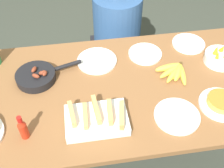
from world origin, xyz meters
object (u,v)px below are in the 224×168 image
empty_plate_far_left (145,54)px  empty_plate_far_right (188,44)px  skillet (37,76)px  person_figure (117,44)px  hot_sauce_bottle (23,128)px  empty_plate_mid_edge (177,116)px  fruit_bowl_mango (220,58)px  empty_plate_near_front (97,61)px  melon_tray (97,119)px  frittata_plate_side (221,103)px  banana_bunch (174,71)px

empty_plate_far_left → empty_plate_far_right: size_ratio=0.99×
skillet → person_figure: person_figure is taller
empty_plate_far_left → person_figure: (-0.10, 0.49, -0.28)m
empty_plate_far_right → hot_sauce_bottle: (-1.04, -0.57, 0.06)m
empty_plate_mid_edge → fruit_bowl_mango: size_ratio=1.22×
empty_plate_far_right → empty_plate_mid_edge: size_ratio=0.91×
skillet → empty_plate_near_front: (0.36, 0.10, -0.02)m
melon_tray → fruit_bowl_mango: (0.81, 0.35, 0.00)m
empty_plate_mid_edge → fruit_bowl_mango: fruit_bowl_mango is taller
frittata_plate_side → empty_plate_far_right: (0.01, 0.53, -0.01)m
empty_plate_far_left → empty_plate_far_right: same height
banana_bunch → frittata_plate_side: bearing=-58.4°
empty_plate_near_front → frittata_plate_side: bearing=-36.4°
fruit_bowl_mango → empty_plate_near_front: bearing=171.2°
banana_bunch → fruit_bowl_mango: size_ratio=0.99×
frittata_plate_side → hot_sauce_bottle: hot_sauce_bottle is taller
frittata_plate_side → empty_plate_near_front: size_ratio=0.95×
banana_bunch → empty_plate_mid_edge: size_ratio=0.81×
empty_plate_near_front → person_figure: (0.22, 0.50, -0.28)m
melon_tray → empty_plate_mid_edge: 0.42m
empty_plate_near_front → hot_sauce_bottle: 0.64m
skillet → banana_bunch: bearing=-22.3°
empty_plate_near_front → empty_plate_far_left: bearing=3.4°
empty_plate_mid_edge → person_figure: 1.05m
empty_plate_far_left → melon_tray: bearing=-127.2°
banana_bunch → empty_plate_far_left: 0.24m
skillet → empty_plate_far_left: size_ratio=1.82×
skillet → person_figure: bearing=29.2°
banana_bunch → hot_sauce_bottle: bearing=-159.7°
frittata_plate_side → person_figure: size_ratio=0.21×
hot_sauce_bottle → person_figure: 1.23m
empty_plate_far_left → banana_bunch: bearing=-55.8°
melon_tray → empty_plate_far_right: melon_tray is taller
banana_bunch → person_figure: bearing=108.8°
empty_plate_far_right → empty_plate_mid_edge: same height
hot_sauce_bottle → person_figure: person_figure is taller
skillet → fruit_bowl_mango: size_ratio=1.98×
banana_bunch → frittata_plate_side: 0.33m
frittata_plate_side → empty_plate_mid_edge: bearing=-171.4°
melon_tray → person_figure: (0.27, 0.97, -0.31)m
melon_tray → skillet: melon_tray is taller
fruit_bowl_mango → person_figure: person_figure is taller
skillet → melon_tray: bearing=-66.9°
empty_plate_near_front → hot_sauce_bottle: bearing=-129.8°
banana_bunch → melon_tray: 0.58m
empty_plate_mid_edge → melon_tray: bearing=176.3°
skillet → empty_plate_far_right: (0.99, 0.18, -0.02)m
skillet → hot_sauce_bottle: hot_sauce_bottle is taller
empty_plate_far_right → person_figure: size_ratio=0.19×
empty_plate_far_right → empty_plate_far_left: bearing=-169.5°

